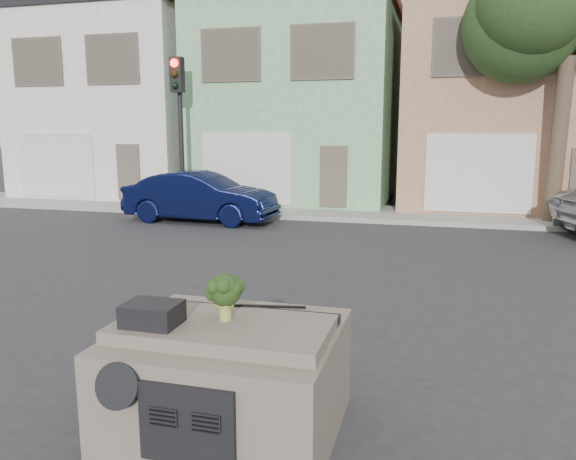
% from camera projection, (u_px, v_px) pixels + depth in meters
% --- Properties ---
extents(ground_plane, '(120.00, 120.00, 0.00)m').
position_uv_depth(ground_plane, '(304.00, 325.00, 8.20)').
color(ground_plane, '#303033').
rests_on(ground_plane, ground).
extents(sidewalk, '(40.00, 3.00, 0.15)m').
position_uv_depth(sidewalk, '(380.00, 214.00, 18.15)').
color(sidewalk, gray).
rests_on(sidewalk, ground).
extents(townhouse_white, '(7.20, 8.20, 7.55)m').
position_uv_depth(townhouse_white, '(135.00, 105.00, 24.11)').
color(townhouse_white, silver).
rests_on(townhouse_white, ground).
extents(townhouse_mint, '(7.20, 8.20, 7.55)m').
position_uv_depth(townhouse_mint, '(304.00, 103.00, 22.18)').
color(townhouse_mint, '#80B682').
rests_on(townhouse_mint, ground).
extents(townhouse_tan, '(7.20, 8.20, 7.55)m').
position_uv_depth(townhouse_tan, '(506.00, 101.00, 20.26)').
color(townhouse_tan, '#A9795C').
rests_on(townhouse_tan, ground).
extents(navy_sedan, '(4.68, 1.84, 1.52)m').
position_uv_depth(navy_sedan, '(201.00, 222.00, 17.12)').
color(navy_sedan, black).
rests_on(navy_sedan, ground).
extents(traffic_signal, '(0.40, 0.40, 5.10)m').
position_uv_depth(traffic_signal, '(180.00, 136.00, 18.43)').
color(traffic_signal, black).
rests_on(traffic_signal, ground).
extents(tree_near, '(4.40, 4.00, 8.50)m').
position_uv_depth(tree_near, '(564.00, 75.00, 15.45)').
color(tree_near, '#253E1B').
rests_on(tree_near, ground).
extents(car_dashboard, '(2.00, 1.80, 1.12)m').
position_uv_depth(car_dashboard, '(230.00, 375.00, 5.25)').
color(car_dashboard, '#6E6255').
rests_on(car_dashboard, ground).
extents(instrument_hump, '(0.48, 0.38, 0.20)m').
position_uv_depth(instrument_hump, '(152.00, 314.00, 4.95)').
color(instrument_hump, black).
rests_on(instrument_hump, car_dashboard).
extents(wiper_arm, '(0.69, 0.15, 0.02)m').
position_uv_depth(wiper_arm, '(270.00, 306.00, 5.43)').
color(wiper_arm, black).
rests_on(wiper_arm, car_dashboard).
extents(broccoli, '(0.42, 0.42, 0.44)m').
position_uv_depth(broccoli, '(225.00, 296.00, 5.04)').
color(broccoli, black).
rests_on(broccoli, car_dashboard).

